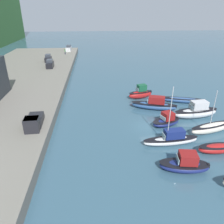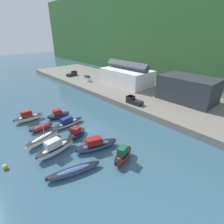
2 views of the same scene
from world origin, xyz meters
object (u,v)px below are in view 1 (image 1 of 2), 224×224
(moored_boat_0, at_px, (185,164))
(moored_boat_7, at_px, (212,128))
(moored_boat_6, at_px, (218,148))
(parked_car_2, at_px, (50,64))
(moored_boat_2, at_px, (166,121))
(parked_car_0, at_px, (48,59))
(moored_boat_9, at_px, (183,100))
(moored_boat_8, at_px, (196,112))
(moored_boat_4, at_px, (141,93))
(pickup_truck_1, at_px, (34,122))
(moored_boat_3, at_px, (154,105))
(moored_boat_1, at_px, (171,139))
(person_on_quay, at_px, (65,51))
(parked_car_3, at_px, (69,49))

(moored_boat_0, bearing_deg, moored_boat_7, -33.72)
(moored_boat_6, bearing_deg, parked_car_2, 32.60)
(moored_boat_2, relative_size, parked_car_2, 1.17)
(parked_car_2, bearing_deg, moored_boat_2, 122.23)
(moored_boat_2, height_order, parked_car_0, parked_car_0)
(moored_boat_9, bearing_deg, moored_boat_2, 161.36)
(moored_boat_8, xyz_separation_m, parked_car_0, (38.24, 30.55, 1.41))
(moored_boat_4, bearing_deg, pickup_truck_1, 111.11)
(moored_boat_4, height_order, pickup_truck_1, pickup_truck_1)
(moored_boat_3, bearing_deg, moored_boat_8, -104.74)
(moored_boat_1, distance_m, moored_boat_3, 11.25)
(moored_boat_0, height_order, parked_car_2, parked_car_2)
(moored_boat_1, distance_m, moored_boat_7, 7.41)
(moored_boat_0, bearing_deg, parked_car_0, 33.94)
(moored_boat_8, relative_size, person_on_quay, 3.62)
(moored_boat_4, bearing_deg, moored_boat_8, -157.63)
(person_on_quay, bearing_deg, moored_boat_1, -160.77)
(moored_boat_8, bearing_deg, parked_car_0, 31.42)
(parked_car_3, height_order, person_on_quay, parked_car_3)
(moored_boat_8, bearing_deg, moored_boat_1, 130.68)
(moored_boat_1, height_order, parked_car_2, moored_boat_1)
(moored_boat_4, relative_size, parked_car_0, 1.23)
(moored_boat_8, bearing_deg, moored_boat_4, 31.13)
(moored_boat_2, xyz_separation_m, parked_car_3, (58.98, 20.28, 1.70))
(moored_boat_2, bearing_deg, parked_car_0, 12.90)
(moored_boat_9, relative_size, parked_car_2, 2.00)
(moored_boat_8, distance_m, parked_car_2, 41.94)
(moored_boat_2, bearing_deg, moored_boat_0, 154.83)
(pickup_truck_1, bearing_deg, moored_boat_9, -160.74)
(moored_boat_3, relative_size, moored_boat_8, 1.08)
(moored_boat_1, xyz_separation_m, moored_boat_9, (13.84, -6.91, -0.25))
(moored_boat_8, bearing_deg, moored_boat_2, 104.11)
(moored_boat_0, xyz_separation_m, moored_boat_3, (16.48, -0.92, 0.06))
(moored_boat_0, bearing_deg, person_on_quay, 26.54)
(moored_boat_8, bearing_deg, moored_boat_7, 176.12)
(moored_boat_8, relative_size, moored_boat_9, 0.90)
(moored_boat_8, height_order, pickup_truck_1, pickup_truck_1)
(moored_boat_7, bearing_deg, parked_car_0, 20.37)
(moored_boat_8, bearing_deg, parked_car_2, 36.04)
(moored_boat_1, relative_size, pickup_truck_1, 1.68)
(moored_boat_9, relative_size, parked_car_3, 2.00)
(parked_car_2, distance_m, person_on_quay, 19.42)
(moored_boat_3, xyz_separation_m, parked_car_2, (26.69, 22.71, 1.59))
(moored_boat_4, bearing_deg, parked_car_2, 29.23)
(parked_car_0, distance_m, pickup_truck_1, 42.57)
(moored_boat_0, relative_size, moored_boat_2, 1.15)
(moored_boat_9, relative_size, pickup_truck_1, 1.78)
(moored_boat_3, height_order, parked_car_2, parked_car_2)
(moored_boat_7, height_order, moored_boat_9, moored_boat_7)
(parked_car_0, xyz_separation_m, parked_car_3, (18.51, -4.54, 0.00))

